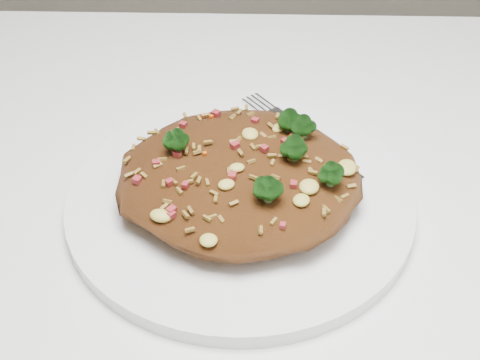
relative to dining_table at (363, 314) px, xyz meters
The scene contains 4 objects.
dining_table is the anchor object (origin of this frame).
plate 0.16m from the dining_table, 158.78° to the left, with size 0.30×0.30×0.01m, color white.
fried_rice 0.18m from the dining_table, 158.53° to the left, with size 0.20×0.19×0.06m.
fork 0.17m from the dining_table, 113.70° to the left, with size 0.11×0.14×0.00m.
Camera 1 is at (-0.10, -0.38, 1.15)m, focal length 50.00 mm.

